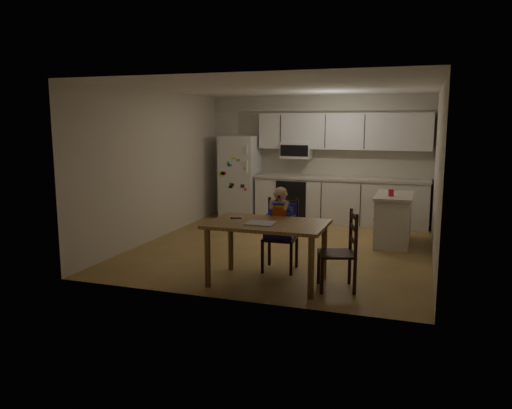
{
  "coord_description": "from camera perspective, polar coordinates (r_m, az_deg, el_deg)",
  "views": [
    {
      "loc": [
        2.07,
        -7.5,
        1.99
      ],
      "look_at": [
        -0.07,
        -1.19,
        0.88
      ],
      "focal_mm": 35.0,
      "sensor_mm": 36.0,
      "label": 1
    }
  ],
  "objects": [
    {
      "name": "kitchen_run",
      "position": [
        9.93,
        9.53,
        2.91
      ],
      "size": [
        3.37,
        0.62,
        2.15
      ],
      "color": "silver",
      "rests_on": "ground"
    },
    {
      "name": "kitchen_island",
      "position": [
        8.44,
        15.42,
        -1.63
      ],
      "size": [
        0.58,
        1.11,
        0.82
      ],
      "color": "silver",
      "rests_on": "ground"
    },
    {
      "name": "red_cup",
      "position": [
        8.17,
        15.18,
        1.31
      ],
      "size": [
        0.09,
        0.09,
        0.11
      ],
      "primitive_type": "cylinder",
      "color": "red",
      "rests_on": "kitchen_island"
    },
    {
      "name": "chair_side",
      "position": [
        6.02,
        10.12,
        -4.64
      ],
      "size": [
        0.53,
        0.53,
        0.95
      ],
      "rotation": [
        0.0,
        0.0,
        -1.27
      ],
      "color": "black",
      "rests_on": "ground"
    },
    {
      "name": "refrigerator",
      "position": [
        10.37,
        -1.83,
        3.16
      ],
      "size": [
        0.72,
        0.7,
        1.7
      ],
      "primitive_type": "cube",
      "color": "silver",
      "rests_on": "ground"
    },
    {
      "name": "napkin",
      "position": [
        6.02,
        0.55,
        -2.15
      ],
      "size": [
        0.34,
        0.29,
        0.01
      ],
      "primitive_type": "cube",
      "color": "#A7A7AB",
      "rests_on": "dining_table"
    },
    {
      "name": "dining_table",
      "position": [
        6.13,
        1.3,
        -3.01
      ],
      "size": [
        1.44,
        0.92,
        0.77
      ],
      "color": "brown",
      "rests_on": "ground"
    },
    {
      "name": "chair_booster",
      "position": [
        6.7,
        2.87,
        -1.77
      ],
      "size": [
        0.45,
        0.45,
        1.14
      ],
      "rotation": [
        0.0,
        0.0,
        0.06
      ],
      "color": "black",
      "rests_on": "ground"
    },
    {
      "name": "toddler_spoon",
      "position": [
        6.35,
        -2.4,
        -1.54
      ],
      "size": [
        0.12,
        0.06,
        0.02
      ],
      "primitive_type": "cylinder",
      "rotation": [
        0.0,
        1.57,
        0.35
      ],
      "color": "#3827BD",
      "rests_on": "dining_table"
    },
    {
      "name": "room",
      "position": [
        8.28,
        4.17,
        4.32
      ],
      "size": [
        4.52,
        5.01,
        2.51
      ],
      "color": "olive",
      "rests_on": "ground"
    }
  ]
}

